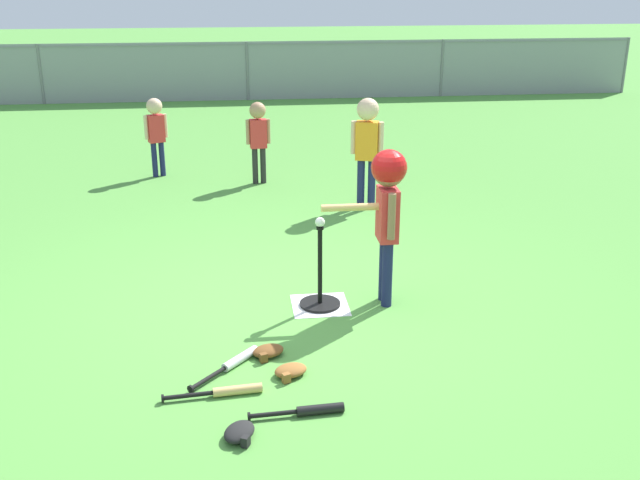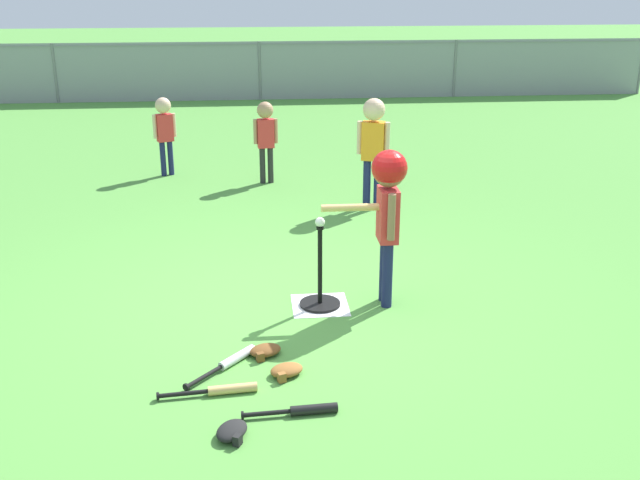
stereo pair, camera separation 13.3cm
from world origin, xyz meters
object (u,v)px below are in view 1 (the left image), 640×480
(batting_tee, at_px, (320,293))
(spare_bat_black, at_px, (310,410))
(glove_by_plate, at_px, (240,432))
(baseball_on_tee, at_px, (320,222))
(spare_bat_silver, at_px, (234,362))
(glove_near_bats, at_px, (290,371))
(fielder_deep_left, at_px, (258,132))
(batter_child, at_px, (387,196))
(spare_bat_wood, at_px, (227,391))
(fielder_deep_center, at_px, (156,127))
(fielder_deep_right, at_px, (367,138))
(glove_tossed_aside, at_px, (268,351))

(batting_tee, xyz_separation_m, spare_bat_black, (-0.24, -1.50, -0.07))
(glove_by_plate, bearing_deg, baseball_on_tee, 68.62)
(spare_bat_silver, bearing_deg, batting_tee, 52.05)
(spare_bat_silver, xyz_separation_m, glove_near_bats, (0.37, -0.16, 0.01))
(fielder_deep_left, bearing_deg, baseball_on_tee, -84.93)
(batter_child, bearing_deg, fielder_deep_left, 102.95)
(spare_bat_silver, height_order, spare_bat_black, same)
(spare_bat_wood, bearing_deg, batting_tee, 59.38)
(spare_bat_wood, xyz_separation_m, glove_by_plate, (0.07, -0.45, 0.01))
(batter_child, relative_size, spare_bat_silver, 2.42)
(batter_child, height_order, glove_near_bats, batter_child)
(fielder_deep_center, height_order, fielder_deep_left, fielder_deep_left)
(spare_bat_wood, bearing_deg, fielder_deep_right, 67.56)
(fielder_deep_left, relative_size, glove_by_plate, 3.73)
(spare_bat_wood, bearing_deg, glove_by_plate, -81.27)
(batter_child, xyz_separation_m, spare_bat_black, (-0.75, -1.50, -0.85))
(batting_tee, relative_size, baseball_on_tee, 8.89)
(baseball_on_tee, relative_size, fielder_deep_center, 0.07)
(fielder_deep_left, bearing_deg, glove_near_bats, -89.97)
(fielder_deep_center, xyz_separation_m, spare_bat_black, (1.34, -5.60, -0.61))
(fielder_deep_left, relative_size, spare_bat_wood, 1.61)
(batter_child, relative_size, spare_bat_black, 2.15)
(glove_tossed_aside, bearing_deg, fielder_deep_left, 88.31)
(fielder_deep_right, xyz_separation_m, spare_bat_black, (-1.05, -4.01, -0.75))
(glove_tossed_aside, bearing_deg, batter_child, 38.20)
(batting_tee, relative_size, fielder_deep_right, 0.54)
(fielder_deep_center, xyz_separation_m, glove_tossed_aside, (1.13, -4.86, -0.60))
(spare_bat_silver, relative_size, spare_bat_black, 0.89)
(batter_child, relative_size, fielder_deep_right, 1.03)
(baseball_on_tee, xyz_separation_m, fielder_deep_left, (-0.32, 3.62, -0.05))
(fielder_deep_right, distance_m, glove_tossed_aside, 3.58)
(glove_by_plate, bearing_deg, fielder_deep_center, 99.05)
(spare_bat_silver, bearing_deg, glove_tossed_aside, 26.77)
(glove_near_bats, bearing_deg, baseball_on_tee, 72.96)
(glove_near_bats, bearing_deg, glove_by_plate, -117.86)
(glove_near_bats, bearing_deg, spare_bat_silver, 156.21)
(fielder_deep_left, bearing_deg, batter_child, -77.05)
(spare_bat_black, distance_m, glove_near_bats, 0.47)
(fielder_deep_left, xyz_separation_m, spare_bat_silver, (-0.36, -4.49, -0.61))
(fielder_deep_center, height_order, glove_near_bats, fielder_deep_center)
(fielder_deep_right, bearing_deg, fielder_deep_center, 146.41)
(spare_bat_wood, height_order, glove_tossed_aside, glove_tossed_aside)
(glove_by_plate, height_order, glove_tossed_aside, same)
(fielder_deep_right, height_order, glove_tossed_aside, fielder_deep_right)
(spare_bat_black, relative_size, glove_tossed_aside, 2.20)
(batter_child, bearing_deg, spare_bat_black, -116.57)
(glove_by_plate, bearing_deg, spare_bat_silver, 91.78)
(glove_near_bats, bearing_deg, spare_bat_wood, -154.86)
(batter_child, height_order, fielder_deep_right, batter_child)
(baseball_on_tee, distance_m, spare_bat_silver, 1.30)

